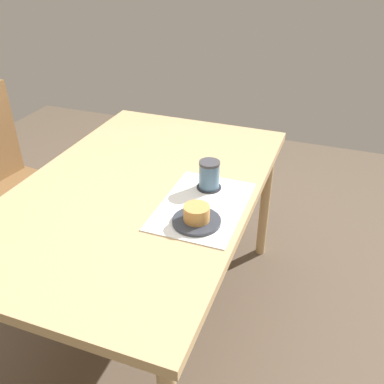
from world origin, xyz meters
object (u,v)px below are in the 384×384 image
Objects in this scene: dining_table at (140,200)px; wooden_chair at (7,180)px; pastry at (197,213)px; coffee_mug at (209,174)px; pastry_plate at (197,221)px.

wooden_chair is at bearing 80.73° from dining_table.
coffee_mug is (0.23, 0.03, 0.02)m from pastry.
wooden_chair is at bearing 75.28° from pastry.
coffee_mug is at bearing 7.95° from pastry.
coffee_mug is at bearing 94.48° from wooden_chair.
dining_table is at bearing 61.95° from pastry_plate.
pastry_plate is 1.87× the size of pastry.
dining_table is 12.61× the size of coffee_mug.
wooden_chair is 5.73× the size of pastry_plate.
dining_table is at bearing 106.44° from coffee_mug.
coffee_mug reaches higher than pastry_plate.
dining_table is 0.30m from coffee_mug.
wooden_chair reaches higher than pastry.
pastry_plate is 0.03m from pastry.
coffee_mug reaches higher than dining_table.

